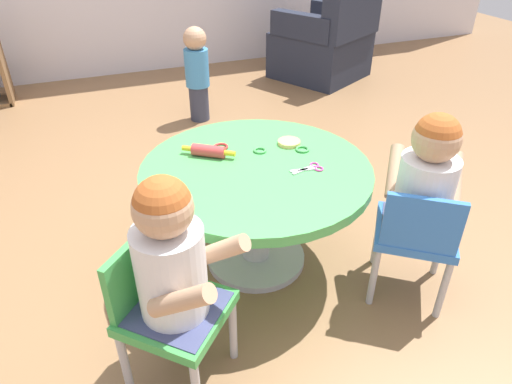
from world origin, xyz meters
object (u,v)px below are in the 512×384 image
(toddler_standing, at_px, (197,72))
(craft_scissors, at_px, (311,168))
(child_chair_left, at_px, (167,308))
(seated_child_right, at_px, (427,179))
(armchair_dark, at_px, (326,43))
(child_chair_right, at_px, (415,234))
(craft_table, at_px, (256,189))
(seated_child_left, at_px, (171,256))
(rolling_pin, at_px, (209,151))

(toddler_standing, bearing_deg, craft_scissors, -89.84)
(child_chair_left, height_order, seated_child_right, seated_child_right)
(armchair_dark, relative_size, craft_scissors, 7.06)
(child_chair_left, bearing_deg, child_chair_right, 1.37)
(craft_table, relative_size, craft_scissors, 6.85)
(seated_child_right, xyz_separation_m, toddler_standing, (-0.33, 2.02, -0.17))
(seated_child_left, bearing_deg, armchair_dark, 53.27)
(armchair_dark, bearing_deg, rolling_pin, -129.73)
(seated_child_right, relative_size, toddler_standing, 0.76)
(toddler_standing, bearing_deg, armchair_dark, 21.35)
(seated_child_left, xyz_separation_m, rolling_pin, (0.29, 0.62, -0.02))
(craft_table, bearing_deg, seated_child_left, -133.55)
(rolling_pin, bearing_deg, toddler_standing, 77.00)
(child_chair_left, bearing_deg, craft_table, 42.92)
(toddler_standing, relative_size, craft_scissors, 4.92)
(seated_child_left, bearing_deg, rolling_pin, 64.68)
(child_chair_right, bearing_deg, rolling_pin, 138.55)
(child_chair_right, distance_m, craft_scissors, 0.48)
(child_chair_right, distance_m, seated_child_right, 0.23)
(rolling_pin, bearing_deg, child_chair_right, -41.45)
(seated_child_right, relative_size, armchair_dark, 0.53)
(child_chair_right, height_order, armchair_dark, armchair_dark)
(rolling_pin, bearing_deg, craft_scissors, -35.84)
(craft_table, height_order, armchair_dark, armchair_dark)
(child_chair_left, xyz_separation_m, seated_child_right, (0.99, 0.06, 0.23))
(craft_table, relative_size, armchair_dark, 0.97)
(toddler_standing, relative_size, rolling_pin, 3.35)
(seated_child_right, bearing_deg, child_chair_right, -127.12)
(craft_table, bearing_deg, rolling_pin, 134.73)
(seated_child_right, xyz_separation_m, armchair_dark, (0.99, 2.54, -0.22))
(seated_child_left, bearing_deg, child_chair_left, 135.99)
(armchair_dark, bearing_deg, craft_table, -125.05)
(rolling_pin, bearing_deg, child_chair_left, -118.52)
(child_chair_left, distance_m, seated_child_left, 0.23)
(child_chair_left, height_order, craft_scissors, child_chair_left)
(craft_table, bearing_deg, seated_child_right, -36.66)
(toddler_standing, bearing_deg, child_chair_right, -81.57)
(seated_child_left, xyz_separation_m, toddler_standing, (0.64, 2.11, -0.17))
(armchair_dark, bearing_deg, seated_child_right, -111.31)
(seated_child_right, distance_m, rolling_pin, 0.86)
(craft_table, height_order, craft_scissors, craft_scissors)
(armchair_dark, height_order, toddler_standing, armchair_dark)
(armchair_dark, distance_m, craft_scissors, 2.61)
(seated_child_left, distance_m, rolling_pin, 0.69)
(toddler_standing, height_order, rolling_pin, toddler_standing)
(seated_child_left, distance_m, armchair_dark, 3.28)
(seated_child_left, relative_size, craft_scissors, 3.73)
(child_chair_right, bearing_deg, craft_scissors, 133.06)
(rolling_pin, bearing_deg, craft_table, -45.27)
(armchair_dark, xyz_separation_m, toddler_standing, (-1.32, -0.52, 0.05))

